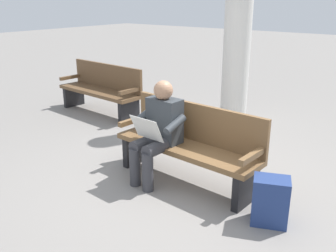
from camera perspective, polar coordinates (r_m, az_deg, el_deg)
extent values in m
plane|color=gray|center=(4.48, 2.61, -8.35)|extent=(40.00, 40.00, 0.00)
cube|color=brown|center=(4.30, 2.70, -3.38)|extent=(1.82, 0.58, 0.06)
cube|color=brown|center=(4.37, 4.49, 0.53)|extent=(1.80, 0.15, 0.45)
cube|color=brown|center=(3.82, 12.82, -4.41)|extent=(0.09, 0.48, 0.06)
cube|color=brown|center=(4.78, -5.29, 0.84)|extent=(0.09, 0.48, 0.06)
cube|color=black|center=(4.00, 11.79, -9.16)|extent=(0.10, 0.44, 0.39)
cube|color=black|center=(4.88, -4.75, -3.47)|extent=(0.10, 0.44, 0.39)
cube|color=#33383D|center=(4.33, -0.53, 0.89)|extent=(0.41, 0.24, 0.52)
sphere|color=#A87A5B|center=(4.22, -0.72, 5.47)|extent=(0.22, 0.22, 0.22)
cylinder|color=#38383D|center=(4.20, -1.39, -3.24)|extent=(0.17, 0.43, 0.15)
cylinder|color=#38383D|center=(4.33, -3.35, -2.58)|extent=(0.17, 0.43, 0.15)
cylinder|color=#38383D|center=(4.18, -3.11, -7.03)|extent=(0.13, 0.13, 0.45)
cylinder|color=#38383D|center=(4.31, -5.05, -6.25)|extent=(0.13, 0.13, 0.45)
cylinder|color=#33383D|center=(4.10, 1.07, 0.22)|extent=(0.11, 0.32, 0.18)
cylinder|color=#33383D|center=(4.41, -3.73, 1.54)|extent=(0.11, 0.32, 0.18)
cube|color=silver|center=(4.13, -3.28, -0.44)|extent=(0.41, 0.15, 0.27)
cube|color=navy|center=(3.73, 15.30, -10.96)|extent=(0.40, 0.35, 0.47)
cube|color=navy|center=(3.89, 15.23, -10.84)|extent=(0.23, 0.13, 0.21)
cube|color=brown|center=(7.00, -10.51, 5.19)|extent=(1.83, 0.60, 0.06)
cube|color=brown|center=(7.08, -9.26, 7.53)|extent=(1.80, 0.17, 0.45)
cube|color=brown|center=(6.33, -5.76, 5.36)|extent=(0.09, 0.48, 0.06)
cube|color=brown|center=(7.64, -14.59, 7.21)|extent=(0.09, 0.48, 0.06)
cube|color=black|center=(6.47, -5.96, 2.20)|extent=(0.11, 0.44, 0.39)
cube|color=black|center=(7.68, -14.14, 4.43)|extent=(0.11, 0.44, 0.39)
cylinder|color=silver|center=(6.39, 10.70, 16.03)|extent=(0.45, 0.45, 3.51)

